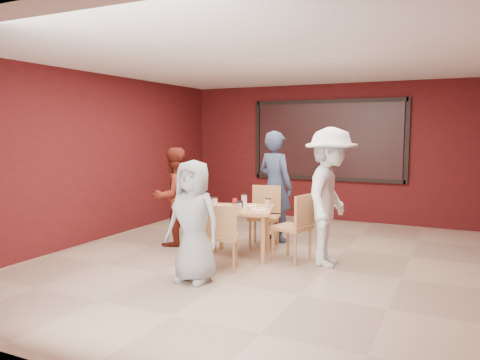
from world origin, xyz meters
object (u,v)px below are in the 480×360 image
at_px(diner_front, 193,221).
at_px(diner_back, 275,186).
at_px(dining_table, 241,214).
at_px(diner_right, 330,197).
at_px(chair_back, 265,212).
at_px(chair_front, 221,233).
at_px(chair_right, 297,224).
at_px(diner_left, 174,197).
at_px(chair_left, 197,222).

relative_size(diner_front, diner_back, 0.81).
bearing_deg(dining_table, diner_front, -90.56).
bearing_deg(diner_front, diner_back, 89.80).
bearing_deg(dining_table, diner_right, 4.73).
bearing_deg(diner_right, chair_back, 60.08).
height_order(chair_front, diner_right, diner_right).
bearing_deg(dining_table, chair_right, 4.24).
bearing_deg(chair_back, chair_front, -89.41).
relative_size(dining_table, diner_front, 0.76).
bearing_deg(chair_right, diner_right, 5.64).
distance_m(chair_front, diner_right, 1.57).
distance_m(chair_right, diner_front, 1.63).
bearing_deg(diner_back, chair_back, 107.17).
relative_size(dining_table, chair_front, 1.27).
bearing_deg(diner_left, chair_right, 109.33).
bearing_deg(diner_front, chair_front, 80.45).
xyz_separation_m(chair_left, diner_right, (2.00, 0.19, 0.49)).
xyz_separation_m(chair_front, diner_left, (-1.36, 0.95, 0.28)).
bearing_deg(diner_left, diner_front, 62.38).
distance_m(chair_front, chair_back, 1.53).
bearing_deg(diner_right, diner_left, 86.39).
xyz_separation_m(chair_right, diner_left, (-2.11, 0.09, 0.24)).
xyz_separation_m(chair_front, diner_back, (0.00, 1.92, 0.42)).
bearing_deg(chair_left, dining_table, 6.37).
bearing_deg(diner_back, chair_left, 76.09).
height_order(chair_right, diner_right, diner_right).
bearing_deg(chair_left, diner_front, -60.66).
xyz_separation_m(chair_back, diner_back, (0.02, 0.39, 0.38)).
relative_size(dining_table, diner_back, 0.62).
distance_m(chair_front, diner_left, 1.68).
distance_m(chair_front, diner_front, 0.58).
relative_size(chair_right, diner_back, 0.52).
relative_size(chair_back, diner_front, 0.64).
bearing_deg(diner_left, chair_left, 89.76).
relative_size(dining_table, chair_right, 1.18).
xyz_separation_m(dining_table, diner_back, (0.10, 1.12, 0.29)).
bearing_deg(chair_front, diner_left, 145.27).
distance_m(diner_back, diner_right, 1.57).
bearing_deg(diner_left, diner_back, 147.13).
xyz_separation_m(diner_front, diner_back, (0.11, 2.43, 0.17)).
xyz_separation_m(chair_front, diner_right, (1.20, 0.91, 0.44)).
xyz_separation_m(diner_front, diner_left, (-1.26, 1.46, 0.04)).
bearing_deg(diner_left, chair_front, 76.92).
bearing_deg(diner_right, chair_left, 92.60).
bearing_deg(diner_right, diner_front, 134.59).
bearing_deg(diner_left, dining_table, 105.02).
height_order(diner_back, diner_left, diner_back).
height_order(diner_front, diner_back, diner_back).
relative_size(chair_front, diner_back, 0.48).
bearing_deg(diner_right, chair_front, 124.34).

